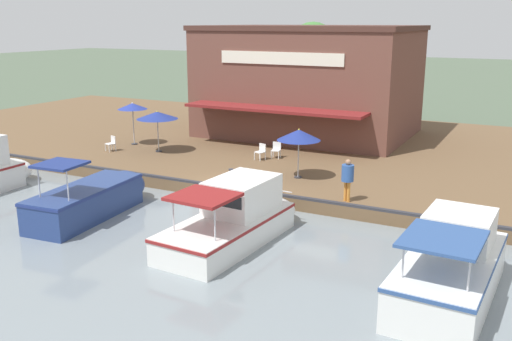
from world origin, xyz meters
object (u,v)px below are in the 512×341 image
(patio_umbrella_near_quay_edge, at_px, (157,115))
(tree_upstream_bank, at_px, (310,49))
(patio_umbrella_far_corner, at_px, (299,135))
(patio_umbrella_mid_patio_left, at_px, (132,106))
(cafe_chair_far_corner_seat, at_px, (276,149))
(motorboat_fourth_along, at_px, (95,197))
(motorboat_distant_upstream, at_px, (238,217))
(mooring_post, at_px, (231,178))
(cafe_chair_beside_entrance, at_px, (261,151))
(waterfront_restaurant, at_px, (310,81))
(person_near_entrance, at_px, (348,175))
(cafe_chair_under_first_umbrella, at_px, (111,143))
(motorboat_second_along, at_px, (454,263))

(patio_umbrella_near_quay_edge, relative_size, tree_upstream_bank, 0.33)
(patio_umbrella_far_corner, height_order, patio_umbrella_mid_patio_left, patio_umbrella_mid_patio_left)
(cafe_chair_far_corner_seat, bearing_deg, motorboat_fourth_along, -18.09)
(motorboat_fourth_along, relative_size, tree_upstream_bank, 0.89)
(motorboat_distant_upstream, bearing_deg, mooring_post, -147.64)
(patio_umbrella_mid_patio_left, bearing_deg, mooring_post, 61.46)
(cafe_chair_far_corner_seat, bearing_deg, motorboat_distant_upstream, 17.56)
(cafe_chair_far_corner_seat, bearing_deg, tree_upstream_bank, -165.11)
(motorboat_distant_upstream, bearing_deg, tree_upstream_bank, -163.96)
(tree_upstream_bank, bearing_deg, cafe_chair_beside_entrance, 12.05)
(waterfront_restaurant, height_order, person_near_entrance, waterfront_restaurant)
(patio_umbrella_far_corner, distance_m, cafe_chair_beside_entrance, 4.26)
(cafe_chair_beside_entrance, bearing_deg, tree_upstream_bank, -167.95)
(patio_umbrella_near_quay_edge, bearing_deg, mooring_post, 59.01)
(cafe_chair_beside_entrance, distance_m, motorboat_fourth_along, 9.88)
(patio_umbrella_near_quay_edge, xyz_separation_m, cafe_chair_under_first_umbrella, (1.06, -2.46, -1.58))
(motorboat_distant_upstream, relative_size, tree_upstream_bank, 0.97)
(waterfront_restaurant, height_order, mooring_post, waterfront_restaurant)
(cafe_chair_under_first_umbrella, height_order, cafe_chair_far_corner_seat, same)
(patio_umbrella_mid_patio_left, bearing_deg, cafe_chair_far_corner_seat, 94.53)
(tree_upstream_bank, bearing_deg, cafe_chair_far_corner_seat, 14.89)
(patio_umbrella_mid_patio_left, distance_m, motorboat_second_along, 22.18)
(motorboat_fourth_along, height_order, tree_upstream_bank, tree_upstream_bank)
(patio_umbrella_mid_patio_left, height_order, motorboat_distant_upstream, patio_umbrella_mid_patio_left)
(patio_umbrella_near_quay_edge, relative_size, cafe_chair_far_corner_seat, 2.71)
(motorboat_second_along, xyz_separation_m, motorboat_fourth_along, (-0.53, -14.05, -0.16))
(patio_umbrella_near_quay_edge, height_order, patio_umbrella_far_corner, patio_umbrella_far_corner)
(person_near_entrance, distance_m, mooring_post, 5.26)
(motorboat_second_along, relative_size, motorboat_distant_upstream, 0.97)
(person_near_entrance, xyz_separation_m, tree_upstream_bank, (-18.93, -9.32, 3.97))
(cafe_chair_far_corner_seat, height_order, motorboat_distant_upstream, motorboat_distant_upstream)
(patio_umbrella_near_quay_edge, relative_size, mooring_post, 2.81)
(waterfront_restaurant, relative_size, motorboat_distant_upstream, 1.87)
(patio_umbrella_far_corner, bearing_deg, cafe_chair_under_first_umbrella, -92.24)
(cafe_chair_beside_entrance, bearing_deg, waterfront_restaurant, -176.19)
(cafe_chair_beside_entrance, height_order, motorboat_second_along, motorboat_second_along)
(waterfront_restaurant, height_order, motorboat_distant_upstream, waterfront_restaurant)
(motorboat_second_along, height_order, tree_upstream_bank, tree_upstream_bank)
(patio_umbrella_near_quay_edge, distance_m, cafe_chair_under_first_umbrella, 3.11)
(cafe_chair_under_first_umbrella, xyz_separation_m, motorboat_distant_upstream, (7.27, 12.12, -0.20))
(tree_upstream_bank, bearing_deg, mooring_post, 12.08)
(patio_umbrella_near_quay_edge, relative_size, motorboat_distant_upstream, 0.34)
(motorboat_distant_upstream, distance_m, tree_upstream_bank, 24.76)
(cafe_chair_under_first_umbrella, relative_size, cafe_chair_beside_entrance, 1.00)
(cafe_chair_far_corner_seat, bearing_deg, patio_umbrella_near_quay_edge, -75.72)
(motorboat_distant_upstream, bearing_deg, waterfront_restaurant, -166.20)
(tree_upstream_bank, bearing_deg, patio_umbrella_near_quay_edge, -11.11)
(motorboat_fourth_along, bearing_deg, patio_umbrella_near_quay_edge, -159.79)
(cafe_chair_under_first_umbrella, xyz_separation_m, cafe_chair_beside_entrance, (-1.96, 8.42, 0.00))
(cafe_chair_under_first_umbrella, bearing_deg, cafe_chair_beside_entrance, 103.09)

